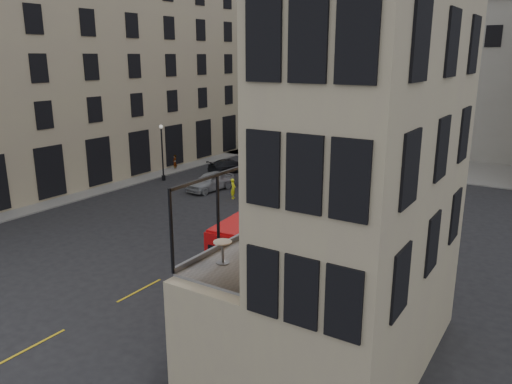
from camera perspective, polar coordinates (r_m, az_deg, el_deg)
The scene contains 31 objects.
ground at distance 25.23m, azimuth -9.90°, elevation -12.12°, with size 140.00×140.00×0.00m, color black.
host_building_main at distance 17.58m, azimuth 13.62°, elevation 2.59°, with size 7.26×11.40×15.10m.
host_frontage at distance 20.77m, azimuth 3.46°, elevation -11.26°, with size 3.00×11.00×4.50m, color tan.
cafe_floor at distance 19.85m, azimuth 3.57°, elevation -5.31°, with size 3.00×10.00×0.10m, color slate.
building_left at distance 55.82m, azimuth -17.41°, elevation 14.49°, with size 14.60×50.60×22.00m.
gateway at distance 67.47m, azimuth 15.36°, elevation 12.97°, with size 35.00×10.60×18.00m.
pavement_far at distance 59.48m, azimuth 10.87°, elevation 3.92°, with size 40.00×12.00×0.12m, color slate.
pavement_left at distance 48.31m, azimuth -19.72°, elevation 0.67°, with size 8.00×48.00×0.12m, color slate.
traffic_light_near at distance 33.96m, azimuth 2.34°, elevation -0.25°, with size 0.16×0.20×3.80m.
traffic_light_far at distance 54.51m, azimuth -1.88°, elevation 5.69°, with size 0.16×0.20×3.80m.
street_lamp_a at distance 48.08m, azimuth -10.64°, elevation 4.10°, with size 0.36×0.36×5.33m.
street_lamp_b at distance 55.42m, azimuth 9.43°, elevation 5.62°, with size 0.36×0.36×5.33m.
bus_near at distance 25.95m, azimuth 2.98°, elevation -5.16°, with size 3.67×11.19×4.39m.
bus_far at distance 47.46m, azimuth 3.24°, elevation 4.00°, with size 2.62×10.06×3.99m.
car_a at distance 44.28m, azimuth -5.19°, elevation 1.25°, with size 1.93×4.79×1.63m, color gray.
car_b at distance 41.99m, azimuth 9.73°, elevation 0.15°, with size 1.50×4.30×1.42m, color #B01E0A.
car_c at distance 51.06m, azimuth -3.05°, elevation 3.02°, with size 1.89×4.65×1.35m, color black.
bicycle at distance 43.53m, azimuth 0.97°, elevation 0.58°, with size 0.62×1.77×0.93m, color gray.
cyclist at distance 41.50m, azimuth -2.63°, elevation 0.39°, with size 0.62×0.41×1.70m, color yellow.
pedestrian_a at distance 59.23m, azimuth -0.08°, elevation 4.86°, with size 0.76×0.59×1.56m, color gray.
pedestrian_b at distance 61.91m, azimuth 6.41°, elevation 5.28°, with size 1.08×0.62×1.68m, color gray.
pedestrian_c at distance 55.13m, azimuth 17.86°, elevation 3.39°, with size 0.98×0.41×1.68m, color gray.
pedestrian_d at distance 57.89m, azimuth 16.82°, elevation 4.07°, with size 0.87×0.57×1.78m, color gray.
pedestrian_e at distance 52.52m, azimuth -9.27°, elevation 3.35°, with size 0.60×0.39×1.64m, color gray.
cafe_table_near at distance 17.26m, azimuth -3.83°, elevation -6.49°, with size 0.64×0.64×0.80m.
cafe_table_mid at distance 19.44m, azimuth 0.17°, elevation -4.03°, with size 0.59×0.59×0.74m.
cafe_table_far at distance 22.84m, azimuth 6.58°, elevation -1.23°, with size 0.56×0.56×0.70m.
cafe_chair_a at distance 16.14m, azimuth 0.39°, elevation -9.05°, with size 0.54×0.54×0.90m.
cafe_chair_b at distance 19.34m, azimuth 6.03°, elevation -4.93°, with size 0.51×0.51×0.88m.
cafe_chair_c at distance 19.53m, azimuth 5.71°, elevation -4.84°, with size 0.42×0.42×0.75m.
cafe_chair_d at distance 21.62m, azimuth 8.10°, elevation -2.79°, with size 0.47×0.47×0.88m.
Camera 1 is at (15.46, -16.27, 11.53)m, focal length 35.00 mm.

